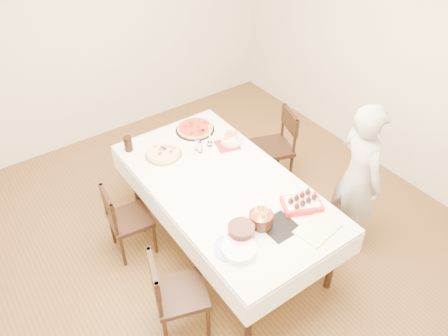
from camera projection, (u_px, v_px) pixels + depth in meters
floor at (225, 250)px, 4.15m from camera, size 5.00×5.00×0.00m
wall_back at (96, 29)px, 4.87m from camera, size 4.50×0.04×2.70m
wall_right at (411, 58)px, 4.30m from camera, size 0.04×5.00×2.70m
dining_table at (224, 214)px, 4.00m from camera, size 1.78×2.40×0.75m
chair_right_savory at (272, 148)px, 4.70m from camera, size 0.56×0.56×0.86m
chair_left_savory at (130, 219)px, 3.94m from camera, size 0.43×0.43×0.77m
chair_left_dessert at (181, 293)px, 3.30m from camera, size 0.53×0.53×0.83m
person at (358, 177)px, 3.84m from camera, size 0.47×0.60×1.48m
pizza_white at (164, 154)px, 4.05m from camera, size 0.43×0.43×0.04m
pizza_pepperoni at (195, 128)px, 4.37m from camera, size 0.51×0.51×0.04m
red_placemat at (227, 145)px, 4.19m from camera, size 0.26×0.26×0.01m
pasta_bowl at (231, 139)px, 4.19m from camera, size 0.26×0.26×0.07m
taper_candle at (210, 135)px, 4.11m from camera, size 0.06×0.06×0.24m
shaker_pair at (200, 147)px, 4.06m from camera, size 0.10×0.10×0.12m
cola_glass at (128, 144)px, 4.08m from camera, size 0.10×0.10×0.15m
layer_cake at (241, 231)px, 3.26m from camera, size 0.27×0.27×0.10m
cake_board at (280, 227)px, 3.37m from camera, size 0.26×0.26×0.01m
birthday_cake at (261, 216)px, 3.32m from camera, size 0.20×0.20×0.17m
strawberry_box at (302, 203)px, 3.51m from camera, size 0.37×0.32×0.08m
box_lid at (318, 229)px, 3.35m from camera, size 0.38×0.28×0.03m
plate_stack at (239, 249)px, 3.16m from camera, size 0.31×0.31×0.05m
china_plate at (232, 248)px, 3.20m from camera, size 0.36×0.36×0.01m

